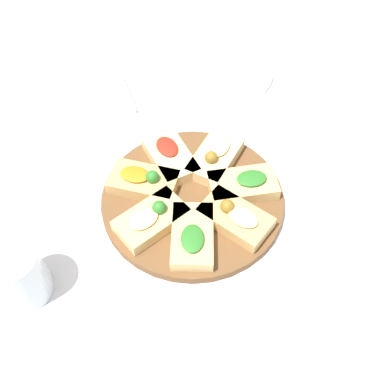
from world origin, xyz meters
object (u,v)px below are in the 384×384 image
at_px(serving_board, 192,199).
at_px(water_glass, 18,275).
at_px(plate_left, 225,72).
at_px(napkin_stack, 103,98).

distance_m(serving_board, water_glass, 0.30).
height_order(plate_left, napkin_stack, plate_left).
bearing_deg(serving_board, napkin_stack, -144.94).
bearing_deg(plate_left, serving_board, -11.76).
height_order(water_glass, napkin_stack, water_glass).
distance_m(serving_board, plate_left, 0.36).
relative_size(plate_left, water_glass, 2.12).
bearing_deg(serving_board, water_glass, -56.34).
height_order(serving_board, napkin_stack, serving_board).
relative_size(serving_board, napkin_stack, 2.43).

